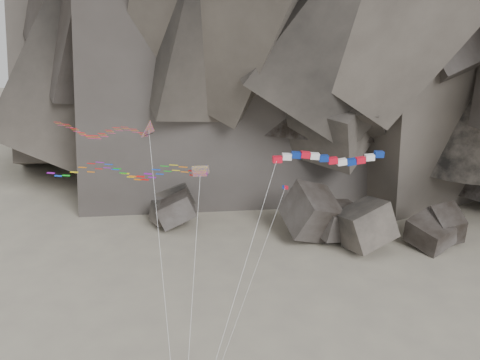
% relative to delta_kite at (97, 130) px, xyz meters
% --- Properties ---
extents(boulder_field, '(49.93, 15.48, 9.50)m').
position_rel_delta_kite_xyz_m(boulder_field, '(15.24, 31.87, -21.52)').
color(boulder_field, '#47423F').
rests_on(boulder_field, ground).
extents(delta_kite, '(17.24, 15.91, 23.54)m').
position_rel_delta_kite_xyz_m(delta_kite, '(0.00, 0.00, 0.00)').
color(delta_kite, red).
rests_on(delta_kite, ground).
extents(banner_kite, '(12.87, 20.08, 20.87)m').
position_rel_delta_kite_xyz_m(banner_kite, '(20.69, 3.33, -2.11)').
color(banner_kite, red).
rests_on(banner_kite, ground).
extents(parafoil_kite, '(17.27, 13.32, 20.12)m').
position_rel_delta_kite_xyz_m(parafoil_kite, '(2.71, -1.77, -3.03)').
color(parafoil_kite, yellow).
rests_on(parafoil_kite, ground).
extents(pennant_kite, '(5.22, 13.61, 18.77)m').
position_rel_delta_kite_xyz_m(pennant_kite, '(16.30, -4.42, -8.60)').
color(pennant_kite, red).
rests_on(pennant_kite, ground).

